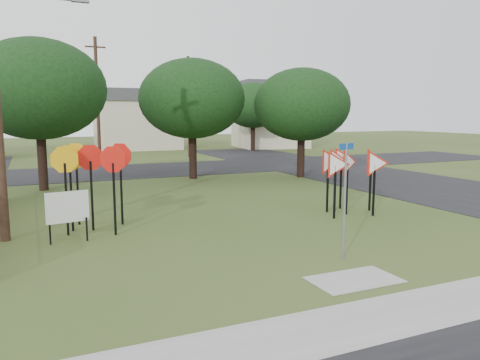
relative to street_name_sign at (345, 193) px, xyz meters
name	(u,v)px	position (x,y,z in m)	size (l,w,h in m)	color
ground	(299,252)	(-0.72, 1.00, -1.71)	(140.00, 140.00, 0.00)	#34481B
sidewalk	(414,310)	(-0.72, -3.20, -1.70)	(30.00, 1.60, 0.02)	gray
planting_strip	(468,338)	(-0.72, -4.40, -1.70)	(30.00, 0.80, 0.02)	#34481B
street_right	(389,179)	(11.28, 11.00, -1.70)	(8.00, 50.00, 0.02)	black
street_far	(140,170)	(-0.72, 21.00, -1.70)	(60.00, 8.00, 0.02)	black
curb_pad	(354,280)	(-0.72, -1.40, -1.70)	(2.00, 1.20, 0.02)	gray
street_name_sign	(345,193)	(0.00, 0.00, 0.00)	(0.58, 0.23, 2.98)	gray
stop_sign_cluster	(89,167)	(-5.53, 5.81, 0.32)	(2.55, 2.34, 2.77)	black
yield_sign_cluster	(348,165)	(3.55, 4.61, 0.11)	(3.14, 1.80, 2.48)	black
info_board	(68,209)	(-6.33, 4.49, -0.71)	(1.19, 0.23, 1.50)	black
far_pole_a	(98,101)	(-2.72, 25.00, 2.89)	(1.40, 0.24, 9.00)	#402A1D
far_pole_b	(189,106)	(5.28, 29.00, 2.64)	(1.40, 0.24, 8.50)	#402A1D
house_mid	(136,119)	(3.28, 41.00, 1.44)	(8.40, 8.40, 6.20)	beige
house_right	(270,114)	(17.28, 37.00, 1.94)	(8.30, 8.30, 7.20)	beige
tree_near_left	(38,89)	(-6.72, 15.00, 3.15)	(6.40, 6.40, 7.27)	black
tree_near_mid	(192,99)	(1.28, 16.00, 2.83)	(6.00, 6.00, 6.80)	black
tree_near_right	(302,105)	(7.28, 14.00, 2.52)	(5.60, 5.60, 6.33)	black
tree_far_right	(253,105)	(13.28, 33.00, 2.83)	(6.00, 6.00, 6.80)	black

